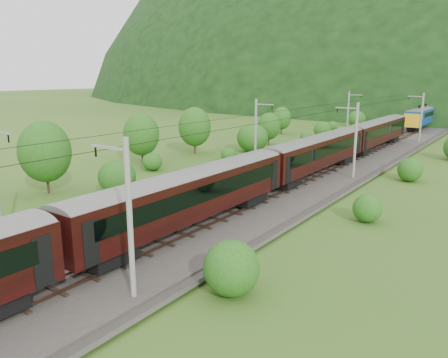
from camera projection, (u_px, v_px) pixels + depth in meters
The scene contains 14 objects.
ground at pixel (60, 270), 25.42m from camera, with size 600.00×600.00×0.00m, color #2D581B.
railbed at pixel (174, 222), 33.32m from camera, with size 14.00×220.00×0.30m, color #38332D.
track_left at pixel (152, 214), 34.62m from camera, with size 2.40×220.00×0.27m.
track_right at pixel (199, 225), 31.92m from camera, with size 2.40×220.00×0.27m.
catenary_left at pixel (256, 131), 53.21m from camera, with size 2.54×192.28×8.00m.
catenary_right at pixel (355, 139), 46.32m from camera, with size 2.54×192.28×8.00m.
overhead_wires at pixel (172, 131), 31.71m from camera, with size 4.83×198.00×0.03m.
mountain_ridge at pixel (311, 90), 331.02m from camera, with size 336.00×280.00×132.00m, color black.
train at pixel (267, 163), 39.00m from camera, with size 2.90×137.59×5.04m.
hazard_post_near at pixel (365, 140), 68.84m from camera, with size 0.16×0.16×1.52m, color red.
hazard_post_far at pixel (291, 170), 47.50m from camera, with size 0.16×0.16×1.50m, color red.
signal at pixel (237, 167), 46.22m from camera, with size 0.24×0.24×2.15m.
vegetation_left at pixel (70, 159), 42.72m from camera, with size 13.78×145.19×7.09m.
vegetation_right at pixel (339, 237), 26.83m from camera, with size 7.41×106.84×3.14m.
Camera 1 is at (21.41, -13.62, 11.06)m, focal length 35.00 mm.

